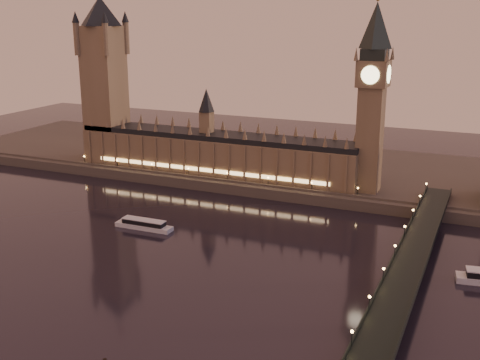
# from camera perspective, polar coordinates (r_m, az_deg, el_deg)

# --- Properties ---
(ground) EXTENTS (700.00, 700.00, 0.00)m
(ground) POSITION_cam_1_polar(r_m,az_deg,el_deg) (257.42, -6.06, -8.01)
(ground) COLOR black
(ground) RESTS_ON ground
(far_embankment) EXTENTS (560.00, 130.00, 6.00)m
(far_embankment) POSITION_cam_1_polar(r_m,az_deg,el_deg) (392.21, 9.81, 0.72)
(far_embankment) COLOR #423D35
(far_embankment) RESTS_ON ground
(palace_of_westminster) EXTENTS (180.00, 26.62, 52.00)m
(palace_of_westminster) POSITION_cam_1_polar(r_m,az_deg,el_deg) (370.51, -2.33, 3.04)
(palace_of_westminster) COLOR brown
(palace_of_westminster) RESTS_ON ground
(victoria_tower) EXTENTS (31.68, 31.68, 118.00)m
(victoria_tower) POSITION_cam_1_polar(r_m,az_deg,el_deg) (404.67, -12.79, 10.07)
(victoria_tower) COLOR brown
(victoria_tower) RESTS_ON ground
(big_ben) EXTENTS (17.68, 17.68, 104.00)m
(big_ben) POSITION_cam_1_polar(r_m,az_deg,el_deg) (333.31, 12.47, 8.62)
(big_ben) COLOR brown
(big_ben) RESTS_ON ground
(westminster_bridge) EXTENTS (13.20, 260.00, 15.30)m
(westminster_bridge) POSITION_cam_1_polar(r_m,az_deg,el_deg) (227.58, 14.74, -10.27)
(westminster_bridge) COLOR black
(westminster_bridge) RESTS_ON ground
(cruise_boat_a) EXTENTS (29.82, 6.79, 4.76)m
(cruise_boat_a) POSITION_cam_1_polar(r_m,az_deg,el_deg) (299.65, -9.10, -4.19)
(cruise_boat_a) COLOR silver
(cruise_boat_a) RESTS_ON ground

